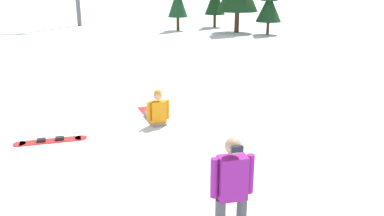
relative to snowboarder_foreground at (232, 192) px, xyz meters
name	(u,v)px	position (x,y,z in m)	size (l,w,h in m)	color
ground_plane	(40,206)	(-3.34, 0.54, -0.92)	(800.00, 800.00, 0.00)	white
snowboarder_foreground	(232,192)	(0.00, 0.00, 0.00)	(1.45, 0.85, 1.74)	red
snowboarder_midground	(156,111)	(-2.43, 4.97, -0.58)	(1.28, 1.70, 0.99)	gray
loose_snowboard_near_left	(51,141)	(-4.63, 3.26, -0.90)	(1.68, 1.01, 0.09)	red
pine_tree_short	(269,2)	(0.64, 24.15, 1.32)	(1.78, 1.78, 4.11)	#472D19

